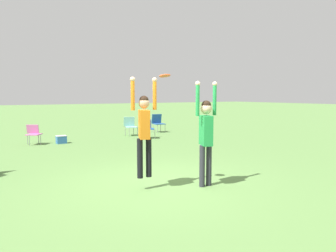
{
  "coord_description": "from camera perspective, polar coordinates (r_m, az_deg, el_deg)",
  "views": [
    {
      "loc": [
        -3.63,
        -6.09,
        1.99
      ],
      "look_at": [
        0.15,
        -0.08,
        1.3
      ],
      "focal_mm": 35.0,
      "sensor_mm": 36.0,
      "label": 1
    }
  ],
  "objects": [
    {
      "name": "camping_chair_0",
      "position": [
        14.85,
        -3.67,
        -0.18
      ],
      "size": [
        0.7,
        0.76,
        0.84
      ],
      "rotation": [
        0.0,
        0.0,
        2.68
      ],
      "color": "gray",
      "rests_on": "ground_plane"
    },
    {
      "name": "camping_chair_3",
      "position": [
        14.05,
        -22.39,
        -1.07
      ],
      "size": [
        0.69,
        0.75,
        0.78
      ],
      "rotation": [
        0.0,
        0.0,
        2.51
      ],
      "color": "gray",
      "rests_on": "ground_plane"
    },
    {
      "name": "camping_chair_4",
      "position": [
        17.24,
        -1.76,
        0.75
      ],
      "size": [
        0.6,
        0.64,
        0.94
      ],
      "rotation": [
        0.0,
        0.0,
        3.03
      ],
      "color": "gray",
      "rests_on": "ground_plane"
    },
    {
      "name": "camping_chair_2",
      "position": [
        15.9,
        -6.58,
        0.2
      ],
      "size": [
        0.66,
        0.72,
        0.9
      ],
      "rotation": [
        0.0,
        0.0,
        2.8
      ],
      "color": "gray",
      "rests_on": "ground_plane"
    },
    {
      "name": "ground_plane",
      "position": [
        7.36,
        -1.3,
        -10.13
      ],
      "size": [
        120.0,
        120.0,
        0.0
      ],
      "primitive_type": "plane",
      "color": "#608C47"
    },
    {
      "name": "frisbee",
      "position": [
        6.92,
        -0.57,
        8.74
      ],
      "size": [
        0.24,
        0.24,
        0.06
      ],
      "color": "#E04C23"
    },
    {
      "name": "cooler_box",
      "position": [
        13.97,
        -18.09,
        -2.24
      ],
      "size": [
        0.39,
        0.32,
        0.32
      ],
      "color": "#336BB7",
      "rests_on": "ground_plane"
    },
    {
      "name": "person_defending",
      "position": [
        7.05,
        6.62,
        -0.8
      ],
      "size": [
        0.56,
        0.46,
        2.26
      ],
      "rotation": [
        0.0,
        0.0,
        -1.95
      ],
      "color": "#2D2D38",
      "rests_on": "ground_plane"
    },
    {
      "name": "person_jumping",
      "position": [
        6.78,
        -4.18,
        0.18
      ],
      "size": [
        0.61,
        0.5,
        2.09
      ],
      "rotation": [
        0.0,
        0.0,
        1.19
      ],
      "color": "black",
      "rests_on": "ground_plane"
    }
  ]
}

